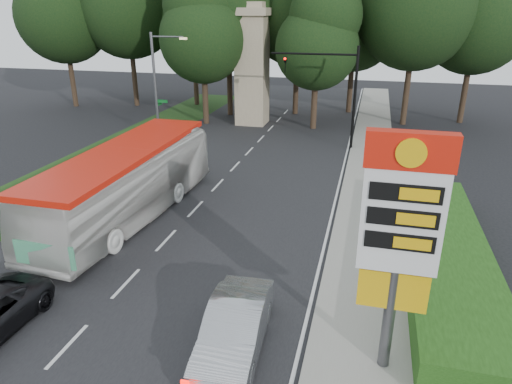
% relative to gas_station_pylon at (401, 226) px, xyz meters
% --- Properties ---
extents(ground, '(120.00, 120.00, 0.00)m').
position_rel_gas_station_pylon_xyz_m(ground, '(-9.20, -1.99, -4.45)').
color(ground, black).
rests_on(ground, ground).
extents(road_surface, '(14.00, 80.00, 0.02)m').
position_rel_gas_station_pylon_xyz_m(road_surface, '(-9.20, 10.01, -4.44)').
color(road_surface, black).
rests_on(road_surface, ground).
extents(sidewalk_right, '(3.00, 80.00, 0.12)m').
position_rel_gas_station_pylon_xyz_m(sidewalk_right, '(-0.70, 10.01, -4.39)').
color(sidewalk_right, gray).
rests_on(sidewalk_right, ground).
extents(grass_verge_left, '(5.00, 50.00, 0.02)m').
position_rel_gas_station_pylon_xyz_m(grass_verge_left, '(-18.70, 16.01, -4.44)').
color(grass_verge_left, '#193814').
rests_on(grass_verge_left, ground).
extents(hedge, '(3.00, 14.00, 1.20)m').
position_rel_gas_station_pylon_xyz_m(hedge, '(2.30, 6.01, -3.85)').
color(hedge, '#1E4412').
rests_on(hedge, ground).
extents(gas_station_pylon, '(2.10, 0.45, 6.85)m').
position_rel_gas_station_pylon_xyz_m(gas_station_pylon, '(0.00, 0.00, 0.00)').
color(gas_station_pylon, '#59595E').
rests_on(gas_station_pylon, ground).
extents(traffic_signal_mast, '(6.10, 0.35, 7.20)m').
position_rel_gas_station_pylon_xyz_m(traffic_signal_mast, '(-3.52, 22.00, 0.22)').
color(traffic_signal_mast, black).
rests_on(traffic_signal_mast, ground).
extents(streetlight_signs, '(2.75, 0.98, 8.00)m').
position_rel_gas_station_pylon_xyz_m(streetlight_signs, '(-16.19, 20.01, -0.01)').
color(streetlight_signs, '#59595E').
rests_on(streetlight_signs, ground).
extents(monument, '(3.00, 3.00, 10.05)m').
position_rel_gas_station_pylon_xyz_m(monument, '(-11.20, 28.01, 0.66)').
color(monument, tan).
rests_on(monument, ground).
extents(tree_west_near, '(8.40, 8.40, 16.50)m').
position_rel_gas_station_pylon_xyz_m(tree_west_near, '(-19.20, 35.01, 5.57)').
color(tree_west_near, '#2D2116').
rests_on(tree_west_near, ground).
extents(tree_east_near, '(8.12, 8.12, 15.95)m').
position_rel_gas_station_pylon_xyz_m(tree_east_near, '(-3.20, 35.01, 5.23)').
color(tree_east_near, '#2D2116').
rests_on(tree_east_near, ground).
extents(tree_monument_left, '(7.28, 7.28, 14.30)m').
position_rel_gas_station_pylon_xyz_m(tree_monument_left, '(-15.20, 27.01, 4.23)').
color(tree_monument_left, '#2D2116').
rests_on(tree_monument_left, ground).
extents(tree_monument_right, '(6.72, 6.72, 13.20)m').
position_rel_gas_station_pylon_xyz_m(tree_monument_right, '(-5.70, 27.51, 3.56)').
color(tree_monument_right, '#2D2116').
rests_on(tree_monument_right, ground).
extents(transit_bus, '(3.71, 12.58, 3.46)m').
position_rel_gas_station_pylon_xyz_m(transit_bus, '(-11.90, 7.36, -2.72)').
color(transit_bus, silver).
rests_on(transit_bus, ground).
extents(sedan_silver, '(1.92, 4.76, 1.54)m').
position_rel_gas_station_pylon_xyz_m(sedan_silver, '(-4.26, -0.36, -3.68)').
color(sedan_silver, '#9B9DA2').
rests_on(sedan_silver, ground).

